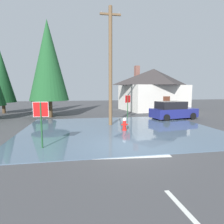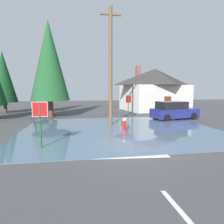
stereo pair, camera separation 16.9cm
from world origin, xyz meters
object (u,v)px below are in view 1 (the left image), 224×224
(fire_hydrant, at_px, (124,124))
(pine_tree_mid_left, at_px, (2,77))
(parked_car, at_px, (173,111))
(pine_tree_short_left, at_px, (42,76))
(utility_pole, at_px, (110,65))
(pine_tree_far_center, at_px, (48,61))
(stop_sign_near, at_px, (41,116))
(stop_sign_far, at_px, (128,102))
(house, at_px, (153,89))

(fire_hydrant, height_order, pine_tree_mid_left, pine_tree_mid_left)
(parked_car, distance_m, pine_tree_short_left, 16.15)
(utility_pole, bearing_deg, pine_tree_far_center, 134.66)
(stop_sign_near, bearing_deg, pine_tree_short_left, 99.42)
(utility_pole, bearing_deg, stop_sign_far, 55.22)
(parked_car, bearing_deg, stop_sign_far, 166.03)
(stop_sign_far, bearing_deg, pine_tree_far_center, 163.98)
(stop_sign_near, distance_m, pine_tree_far_center, 11.62)
(utility_pole, relative_size, pine_tree_short_left, 1.19)
(utility_pole, xyz_separation_m, parked_car, (6.50, 2.20, -3.89))
(fire_hydrant, height_order, house, house)
(stop_sign_near, xyz_separation_m, utility_pole, (4.25, 5.37, 3.08))
(stop_sign_near, bearing_deg, utility_pole, 51.66)
(stop_sign_near, xyz_separation_m, pine_tree_mid_left, (-7.12, 15.27, 2.71))
(fire_hydrant, xyz_separation_m, pine_tree_far_center, (-6.00, 7.61, 5.25))
(stop_sign_near, distance_m, pine_tree_mid_left, 17.07)
(parked_car, bearing_deg, house, 80.91)
(house, bearing_deg, parked_car, -99.09)
(house, height_order, pine_tree_mid_left, pine_tree_mid_left)
(stop_sign_near, distance_m, stop_sign_far, 10.80)
(stop_sign_far, relative_size, house, 0.24)
(pine_tree_mid_left, height_order, pine_tree_short_left, pine_tree_short_left)
(pine_tree_short_left, bearing_deg, utility_pole, -56.73)
(fire_hydrant, relative_size, pine_tree_mid_left, 0.12)
(stop_sign_far, bearing_deg, stop_sign_near, -127.03)
(pine_tree_short_left, bearing_deg, stop_sign_far, -38.36)
(house, bearing_deg, pine_tree_short_left, 179.98)
(stop_sign_far, bearing_deg, parked_car, -13.97)
(parked_car, bearing_deg, stop_sign_near, -144.83)
(stop_sign_near, distance_m, fire_hydrant, 5.94)
(stop_sign_far, xyz_separation_m, parked_car, (4.24, -1.05, -0.84))
(stop_sign_near, height_order, house, house)
(pine_tree_mid_left, relative_size, pine_tree_far_center, 0.76)
(utility_pole, relative_size, pine_tree_far_center, 0.93)
(house, xyz_separation_m, pine_tree_short_left, (-14.70, 0.01, 1.53))
(stop_sign_far, relative_size, pine_tree_short_left, 0.30)
(stop_sign_near, relative_size, parked_car, 0.49)
(house, bearing_deg, fire_hydrant, -119.67)
(pine_tree_far_center, bearing_deg, pine_tree_short_left, 106.52)
(stop_sign_near, bearing_deg, house, 52.71)
(pine_tree_mid_left, bearing_deg, fire_hydrant, -45.19)
(stop_sign_near, bearing_deg, pine_tree_mid_left, 115.00)
(stop_sign_near, relative_size, house, 0.23)
(house, distance_m, pine_tree_short_left, 14.78)
(pine_tree_short_left, bearing_deg, parked_car, -31.78)
(pine_tree_far_center, bearing_deg, stop_sign_near, -84.00)
(pine_tree_far_center, bearing_deg, stop_sign_far, -16.02)
(pine_tree_short_left, relative_size, pine_tree_far_center, 0.79)
(stop_sign_far, distance_m, pine_tree_short_left, 11.99)
(stop_sign_far, xyz_separation_m, house, (5.56, 7.23, 1.30))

